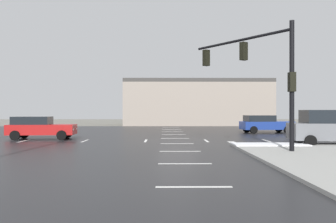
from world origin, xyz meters
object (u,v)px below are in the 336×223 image
object	(u,v)px
sedan_red	(40,127)
sedan_blue	(265,124)
traffic_signal_mast	(260,67)
suv_grey	(333,127)

from	to	relation	value
sedan_red	sedan_blue	bearing A→B (deg)	16.90
traffic_signal_mast	sedan_blue	xyz separation A→B (m)	(4.10, 13.42, -3.38)
sedan_red	traffic_signal_mast	bearing A→B (deg)	-30.31
traffic_signal_mast	sedan_blue	bearing A→B (deg)	-52.66
sedan_red	sedan_blue	xyz separation A→B (m)	(17.65, 6.57, 0.00)
sedan_red	suv_grey	size ratio (longest dim) A/B	0.94
traffic_signal_mast	suv_grey	world-z (taller)	traffic_signal_mast
traffic_signal_mast	suv_grey	bearing A→B (deg)	-100.99
traffic_signal_mast	suv_grey	size ratio (longest dim) A/B	1.23
sedan_blue	traffic_signal_mast	bearing A→B (deg)	-112.87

